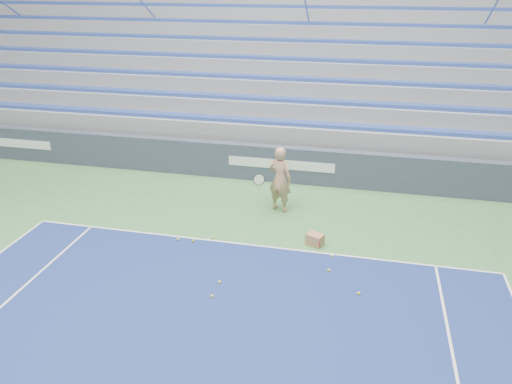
{
  "coord_description": "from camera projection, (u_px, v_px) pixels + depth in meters",
  "views": [
    {
      "loc": [
        2.35,
        2.03,
        5.87
      ],
      "look_at": [
        0.0,
        12.38,
        1.15
      ],
      "focal_mm": 35.0,
      "sensor_mm": 36.0,
      "label": 1
    }
  ],
  "objects": [
    {
      "name": "tennis_ball_3",
      "position": [
        329.0,
        270.0,
        10.62
      ],
      "size": [
        0.07,
        0.07,
        0.07
      ],
      "primitive_type": "sphere",
      "color": "#BDD02A",
      "rests_on": "ground"
    },
    {
      "name": "tennis_player",
      "position": [
        280.0,
        179.0,
        13.02
      ],
      "size": [
        0.98,
        0.92,
        1.77
      ],
      "color": "tan",
      "rests_on": "ground"
    },
    {
      "name": "tennis_ball_5",
      "position": [
        178.0,
        239.0,
        11.84
      ],
      "size": [
        0.07,
        0.07,
        0.07
      ],
      "primitive_type": "sphere",
      "color": "#BDD02A",
      "rests_on": "ground"
    },
    {
      "name": "tennis_ball_6",
      "position": [
        220.0,
        282.0,
        10.21
      ],
      "size": [
        0.07,
        0.07,
        0.07
      ],
      "primitive_type": "sphere",
      "color": "#BDD02A",
      "rests_on": "ground"
    },
    {
      "name": "tennis_ball_4",
      "position": [
        332.0,
        256.0,
        11.14
      ],
      "size": [
        0.07,
        0.07,
        0.07
      ],
      "primitive_type": "sphere",
      "color": "#BDD02A",
      "rests_on": "ground"
    },
    {
      "name": "sponsor_barrier",
      "position": [
        282.0,
        164.0,
        14.98
      ],
      "size": [
        30.0,
        0.32,
        1.1
      ],
      "color": "#343C50",
      "rests_on": "ground"
    },
    {
      "name": "tennis_ball_1",
      "position": [
        359.0,
        293.0,
        9.85
      ],
      "size": [
        0.07,
        0.07,
        0.07
      ],
      "primitive_type": "sphere",
      "color": "#BDD02A",
      "rests_on": "ground"
    },
    {
      "name": "tennis_ball_7",
      "position": [
        193.0,
        241.0,
        11.77
      ],
      "size": [
        0.07,
        0.07,
        0.07
      ],
      "primitive_type": "sphere",
      "color": "#BDD02A",
      "rests_on": "ground"
    },
    {
      "name": "tennis_ball_2",
      "position": [
        213.0,
        238.0,
        11.92
      ],
      "size": [
        0.07,
        0.07,
        0.07
      ],
      "primitive_type": "sphere",
      "color": "#BDD02A",
      "rests_on": "ground"
    },
    {
      "name": "ball_box",
      "position": [
        315.0,
        240.0,
        11.61
      ],
      "size": [
        0.45,
        0.41,
        0.28
      ],
      "color": "#9B6F4B",
      "rests_on": "ground"
    },
    {
      "name": "tennis_ball_0",
      "position": [
        212.0,
        296.0,
        9.77
      ],
      "size": [
        0.07,
        0.07,
        0.07
      ],
      "primitive_type": "sphere",
      "color": "#BDD02A",
      "rests_on": "ground"
    },
    {
      "name": "bleachers",
      "position": [
        308.0,
        70.0,
        19.35
      ],
      "size": [
        31.0,
        9.15,
        7.3
      ],
      "color": "gray",
      "rests_on": "ground"
    }
  ]
}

